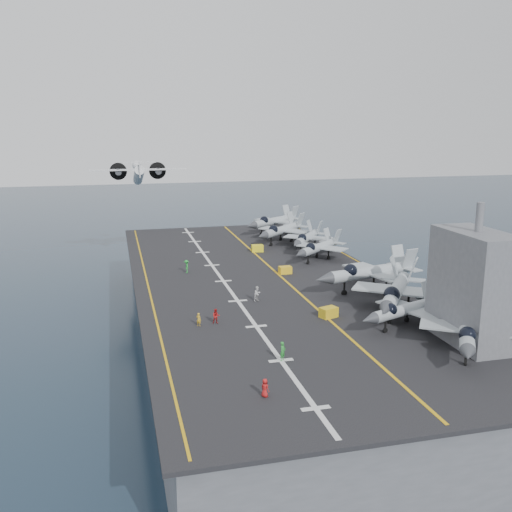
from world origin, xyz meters
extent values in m
plane|color=#142135|center=(0.00, 0.00, 0.00)|extent=(500.00, 500.00, 0.00)
cube|color=#56595E|center=(0.00, 0.00, 5.00)|extent=(36.00, 90.00, 10.00)
cube|color=black|center=(0.00, 0.00, 10.20)|extent=(38.00, 92.00, 0.40)
cube|color=gold|center=(3.00, 0.00, 10.42)|extent=(0.35, 90.00, 0.02)
cube|color=silver|center=(-6.00, 0.00, 10.42)|extent=(0.50, 90.00, 0.02)
cube|color=gold|center=(-17.00, 0.00, 10.42)|extent=(0.25, 90.00, 0.02)
cube|color=gold|center=(18.50, 0.00, 10.42)|extent=(0.25, 90.00, 0.02)
imported|color=#B21919|center=(-9.51, -36.99, 11.22)|extent=(1.10, 1.19, 1.65)
imported|color=gold|center=(-12.39, -18.22, 11.20)|extent=(1.15, 1.09, 1.60)
imported|color=#B21919|center=(-10.30, -17.86, 11.29)|extent=(1.16, 0.86, 1.79)
imported|color=green|center=(-10.65, 6.32, 11.41)|extent=(0.92, 1.29, 2.02)
imported|color=#258D30|center=(-5.85, -30.07, 11.39)|extent=(1.41, 1.40, 1.98)
imported|color=silver|center=(-3.49, -10.62, 11.41)|extent=(1.45, 1.30, 2.01)
camera|label=1|loc=(-21.14, -80.18, 33.16)|focal=40.00mm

